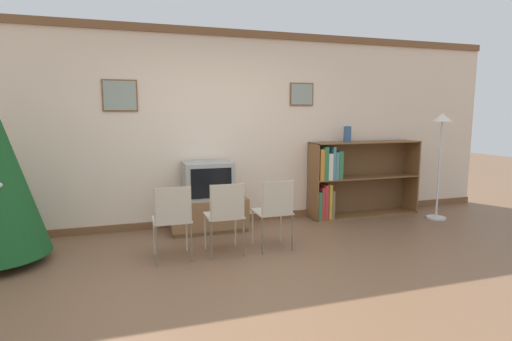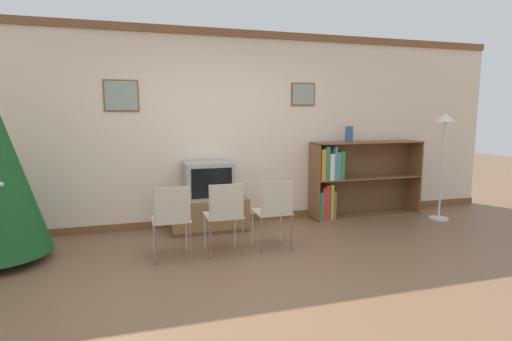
{
  "view_description": "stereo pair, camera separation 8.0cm",
  "coord_description": "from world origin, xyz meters",
  "px_view_note": "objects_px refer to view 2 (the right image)",
  "views": [
    {
      "loc": [
        -1.15,
        -3.35,
        1.56
      ],
      "look_at": [
        0.29,
        1.16,
        0.88
      ],
      "focal_mm": 28.0,
      "sensor_mm": 36.0,
      "label": 1
    },
    {
      "loc": [
        -1.07,
        -3.38,
        1.56
      ],
      "look_at": [
        0.29,
        1.16,
        0.88
      ],
      "focal_mm": 28.0,
      "sensor_mm": 36.0,
      "label": 2
    }
  ],
  "objects_px": {
    "folding_chair_left": "(172,217)",
    "bookshelf": "(347,179)",
    "vase": "(349,134)",
    "standing_lamp": "(444,138)",
    "television": "(208,180)",
    "folding_chair_center": "(225,214)",
    "folding_chair_right": "(274,210)",
    "tv_console": "(209,214)"
  },
  "relations": [
    {
      "from": "television",
      "to": "bookshelf",
      "type": "bearing_deg",
      "value": 2.73
    },
    {
      "from": "television",
      "to": "standing_lamp",
      "type": "relative_size",
      "value": 0.41
    },
    {
      "from": "standing_lamp",
      "to": "folding_chair_left",
      "type": "bearing_deg",
      "value": -171.77
    },
    {
      "from": "vase",
      "to": "folding_chair_left",
      "type": "bearing_deg",
      "value": -157.78
    },
    {
      "from": "tv_console",
      "to": "standing_lamp",
      "type": "height_order",
      "value": "standing_lamp"
    },
    {
      "from": "folding_chair_center",
      "to": "vase",
      "type": "height_order",
      "value": "vase"
    },
    {
      "from": "television",
      "to": "folding_chair_left",
      "type": "relative_size",
      "value": 0.78
    },
    {
      "from": "folding_chair_right",
      "to": "vase",
      "type": "bearing_deg",
      "value": 35.33
    },
    {
      "from": "television",
      "to": "folding_chair_right",
      "type": "distance_m",
      "value": 1.18
    },
    {
      "from": "television",
      "to": "bookshelf",
      "type": "relative_size",
      "value": 0.36
    },
    {
      "from": "vase",
      "to": "tv_console",
      "type": "bearing_deg",
      "value": -177.46
    },
    {
      "from": "folding_chair_center",
      "to": "television",
      "type": "bearing_deg",
      "value": 90.0
    },
    {
      "from": "tv_console",
      "to": "standing_lamp",
      "type": "xyz_separation_m",
      "value": [
        3.38,
        -0.44,
        0.98
      ]
    },
    {
      "from": "folding_chair_right",
      "to": "bookshelf",
      "type": "bearing_deg",
      "value": 35.5
    },
    {
      "from": "folding_chair_left",
      "to": "vase",
      "type": "relative_size",
      "value": 3.45
    },
    {
      "from": "vase",
      "to": "folding_chair_right",
      "type": "bearing_deg",
      "value": -144.67
    },
    {
      "from": "folding_chair_right",
      "to": "standing_lamp",
      "type": "bearing_deg",
      "value": 11.53
    },
    {
      "from": "folding_chair_right",
      "to": "folding_chair_left",
      "type": "bearing_deg",
      "value": 180.0
    },
    {
      "from": "vase",
      "to": "folding_chair_center",
      "type": "bearing_deg",
      "value": -152.6
    },
    {
      "from": "bookshelf",
      "to": "folding_chair_right",
      "type": "bearing_deg",
      "value": -144.5
    },
    {
      "from": "bookshelf",
      "to": "folding_chair_center",
      "type": "bearing_deg",
      "value": -152.47
    },
    {
      "from": "folding_chair_left",
      "to": "standing_lamp",
      "type": "relative_size",
      "value": 0.52
    },
    {
      "from": "television",
      "to": "folding_chair_center",
      "type": "xyz_separation_m",
      "value": [
        0.0,
        -1.01,
        -0.21
      ]
    },
    {
      "from": "bookshelf",
      "to": "vase",
      "type": "bearing_deg",
      "value": -48.78
    },
    {
      "from": "television",
      "to": "standing_lamp",
      "type": "height_order",
      "value": "standing_lamp"
    },
    {
      "from": "bookshelf",
      "to": "folding_chair_left",
      "type": "bearing_deg",
      "value": -157.67
    },
    {
      "from": "television",
      "to": "folding_chair_right",
      "type": "relative_size",
      "value": 0.78
    },
    {
      "from": "television",
      "to": "folding_chair_center",
      "type": "relative_size",
      "value": 0.78
    },
    {
      "from": "vase",
      "to": "standing_lamp",
      "type": "bearing_deg",
      "value": -23.42
    },
    {
      "from": "folding_chair_left",
      "to": "bookshelf",
      "type": "xyz_separation_m",
      "value": [
        2.71,
        1.11,
        0.11
      ]
    },
    {
      "from": "folding_chair_left",
      "to": "television",
      "type": "bearing_deg",
      "value": 60.38
    },
    {
      "from": "folding_chair_left",
      "to": "folding_chair_center",
      "type": "height_order",
      "value": "same"
    },
    {
      "from": "folding_chair_left",
      "to": "bookshelf",
      "type": "height_order",
      "value": "bookshelf"
    },
    {
      "from": "folding_chair_center",
      "to": "standing_lamp",
      "type": "height_order",
      "value": "standing_lamp"
    },
    {
      "from": "bookshelf",
      "to": "standing_lamp",
      "type": "distance_m",
      "value": 1.49
    },
    {
      "from": "folding_chair_center",
      "to": "bookshelf",
      "type": "distance_m",
      "value": 2.41
    },
    {
      "from": "folding_chair_right",
      "to": "vase",
      "type": "relative_size",
      "value": 3.45
    },
    {
      "from": "folding_chair_center",
      "to": "bookshelf",
      "type": "bearing_deg",
      "value": 27.53
    },
    {
      "from": "folding_chair_left",
      "to": "vase",
      "type": "xyz_separation_m",
      "value": [
        2.71,
        1.11,
        0.79
      ]
    },
    {
      "from": "tv_console",
      "to": "television",
      "type": "height_order",
      "value": "television"
    },
    {
      "from": "tv_console",
      "to": "folding_chair_center",
      "type": "distance_m",
      "value": 1.04
    },
    {
      "from": "bookshelf",
      "to": "standing_lamp",
      "type": "bearing_deg",
      "value": -23.53
    }
  ]
}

